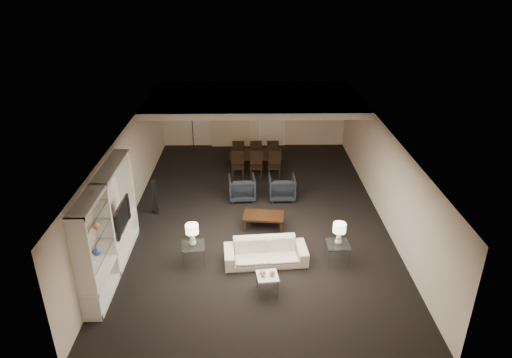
{
  "coord_description": "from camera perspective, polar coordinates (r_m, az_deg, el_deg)",
  "views": [
    {
      "loc": [
        -0.17,
        -11.34,
        6.43
      ],
      "look_at": [
        0.0,
        0.0,
        1.1
      ],
      "focal_mm": 32.0,
      "sensor_mm": 36.0,
      "label": 1
    }
  ],
  "objects": [
    {
      "name": "chair_fr",
      "position": [
        16.16,
        2.08,
        3.48
      ],
      "size": [
        0.43,
        0.43,
        0.93
      ],
      "primitive_type": null,
      "rotation": [
        0.0,
        0.0,
        3.13
      ],
      "color": "black",
      "rests_on": "floor"
    },
    {
      "name": "media_unit",
      "position": [
        10.67,
        -17.94,
        -5.7
      ],
      "size": [
        0.38,
        3.4,
        2.35
      ],
      "primitive_type": null,
      "color": "white",
      "rests_on": "wall_left"
    },
    {
      "name": "coffee_table",
      "position": [
        12.3,
        0.95,
        -5.3
      ],
      "size": [
        1.14,
        0.74,
        0.38
      ],
      "primitive_type": null,
      "rotation": [
        0.0,
        0.0,
        -0.11
      ],
      "color": "black",
      "rests_on": "floor"
    },
    {
      "name": "ceiling_soffit",
      "position": [
        15.38,
        -0.2,
        9.98
      ],
      "size": [
        7.0,
        4.0,
        0.2
      ],
      "primitive_type": "cube",
      "color": "silver",
      "rests_on": "ceiling"
    },
    {
      "name": "gold_gourd_a",
      "position": [
        9.87,
        0.85,
        -11.63
      ],
      "size": [
        0.14,
        0.14,
        0.14
      ],
      "primitive_type": "sphere",
      "color": "#EACE7C",
      "rests_on": "marble_table"
    },
    {
      "name": "armchair_right",
      "position": [
        13.75,
        3.25,
        -1.06
      ],
      "size": [
        0.79,
        0.81,
        0.73
      ],
      "primitive_type": "imported",
      "rotation": [
        0.0,
        0.0,
        3.16
      ],
      "color": "black",
      "rests_on": "floor"
    },
    {
      "name": "chair_nm",
      "position": [
        14.94,
        0.01,
        1.63
      ],
      "size": [
        0.44,
        0.44,
        0.93
      ],
      "primitive_type": null,
      "rotation": [
        0.0,
        0.0,
        -0.02
      ],
      "color": "black",
      "rests_on": "floor"
    },
    {
      "name": "side_table_right",
      "position": [
        11.11,
        10.12,
        -9.08
      ],
      "size": [
        0.55,
        0.55,
        0.5
      ],
      "primitive_type": null,
      "rotation": [
        0.0,
        0.0,
        0.02
      ],
      "color": "white",
      "rests_on": "floor"
    },
    {
      "name": "wall_right",
      "position": [
        13.0,
        15.62,
        0.7
      ],
      "size": [
        0.02,
        11.0,
        2.5
      ],
      "primitive_type": "cube",
      "color": "beige",
      "rests_on": "ground"
    },
    {
      "name": "floor_lamp",
      "position": [
        17.62,
        -7.93,
        6.16
      ],
      "size": [
        0.22,
        0.22,
        1.52
      ],
      "primitive_type": null,
      "rotation": [
        0.0,
        0.0,
        -0.0
      ],
      "color": "black",
      "rests_on": "floor"
    },
    {
      "name": "painting",
      "position": [
        17.64,
        6.65,
        8.95
      ],
      "size": [
        0.95,
        0.04,
        0.65
      ],
      "primitive_type": "cube",
      "color": "#142D38",
      "rests_on": "wall_back"
    },
    {
      "name": "door",
      "position": [
        17.67,
        2.02,
        7.44
      ],
      "size": [
        0.9,
        0.05,
        2.1
      ],
      "primitive_type": "cube",
      "color": "silver",
      "rests_on": "wall_back"
    },
    {
      "name": "wall_left",
      "position": [
        12.9,
        -15.74,
        0.5
      ],
      "size": [
        0.02,
        11.0,
        2.5
      ],
      "primitive_type": "cube",
      "color": "beige",
      "rests_on": "ground"
    },
    {
      "name": "floor_speaker",
      "position": [
        13.14,
        -12.51,
        -2.23
      ],
      "size": [
        0.14,
        0.14,
        1.03
      ],
      "primitive_type": "cube",
      "rotation": [
        0.0,
        0.0,
        0.29
      ],
      "color": "black",
      "rests_on": "floor"
    },
    {
      "name": "sofa",
      "position": [
        10.9,
        1.21,
        -9.14
      ],
      "size": [
        2.01,
        0.92,
        0.57
      ],
      "primitive_type": "imported",
      "rotation": [
        0.0,
        0.0,
        0.08
      ],
      "color": "beige",
      "rests_on": "floor"
    },
    {
      "name": "ceiling",
      "position": [
        12.0,
        0.0,
        6.06
      ],
      "size": [
        7.0,
        11.0,
        0.02
      ],
      "primitive_type": "cube",
      "color": "silver",
      "rests_on": "ground"
    },
    {
      "name": "gold_gourd_b",
      "position": [
        9.88,
        2.03,
        -11.66
      ],
      "size": [
        0.13,
        0.13,
        0.13
      ],
      "primitive_type": "sphere",
      "color": "tan",
      "rests_on": "marble_table"
    },
    {
      "name": "vase_blue",
      "position": [
        9.95,
        -19.33,
        -8.48
      ],
      "size": [
        0.18,
        0.18,
        0.19
      ],
      "primitive_type": "imported",
      "color": "#2652A7",
      "rests_on": "media_unit"
    },
    {
      "name": "dining_table",
      "position": [
        15.59,
        -0.02,
        2.07
      ],
      "size": [
        1.79,
        1.02,
        0.62
      ],
      "primitive_type": "imported",
      "rotation": [
        0.0,
        0.0,
        -0.02
      ],
      "color": "black",
      "rests_on": "floor"
    },
    {
      "name": "chair_fm",
      "position": [
        16.14,
        -0.06,
        3.47
      ],
      "size": [
        0.46,
        0.46,
        0.93
      ],
      "primitive_type": null,
      "rotation": [
        0.0,
        0.0,
        3.21
      ],
      "color": "black",
      "rests_on": "floor"
    },
    {
      "name": "table_lamp_left",
      "position": [
        10.71,
        -7.96,
        -6.96
      ],
      "size": [
        0.34,
        0.34,
        0.55
      ],
      "primitive_type": null,
      "rotation": [
        0.0,
        0.0,
        -0.13
      ],
      "color": "beige",
      "rests_on": "side_table_left"
    },
    {
      "name": "vase_amber",
      "position": [
        9.87,
        -19.39,
        -5.44
      ],
      "size": [
        0.16,
        0.16,
        0.17
      ],
      "primitive_type": "imported",
      "color": "#D58A47",
      "rests_on": "media_unit"
    },
    {
      "name": "curtains",
      "position": [
        17.57,
        -3.23,
        7.82
      ],
      "size": [
        1.5,
        0.12,
        2.4
      ],
      "primitive_type": "cube",
      "color": "beige",
      "rests_on": "wall_back"
    },
    {
      "name": "armchair_left",
      "position": [
        13.72,
        -1.76,
        -1.09
      ],
      "size": [
        0.83,
        0.85,
        0.73
      ],
      "primitive_type": "imported",
      "rotation": [
        0.0,
        0.0,
        3.22
      ],
      "color": "black",
      "rests_on": "floor"
    },
    {
      "name": "television",
      "position": [
        11.22,
        -16.89,
        -4.52
      ],
      "size": [
        1.14,
        0.15,
        0.65
      ],
      "primitive_type": "imported",
      "rotation": [
        0.0,
        0.0,
        1.57
      ],
      "color": "black",
      "rests_on": "media_unit"
    },
    {
      "name": "wall_back",
      "position": [
        17.62,
        -0.27,
        8.08
      ],
      "size": [
        7.0,
        0.02,
        2.5
      ],
      "primitive_type": "cube",
      "color": "beige",
      "rests_on": "ground"
    },
    {
      "name": "marble_table",
      "position": [
        10.05,
        1.43,
        -12.97
      ],
      "size": [
        0.5,
        0.5,
        0.45
      ],
      "primitive_type": null,
      "rotation": [
        0.0,
        0.0,
        0.12
      ],
      "color": "white",
      "rests_on": "floor"
    },
    {
      "name": "floor",
      "position": [
        13.04,
        0.0,
        -4.38
      ],
      "size": [
        11.0,
        11.0,
        0.0
      ],
      "primitive_type": "plane",
      "color": "black",
      "rests_on": "ground"
    },
    {
      "name": "table_lamp_right",
      "position": [
        10.83,
        10.33,
        -6.77
      ],
      "size": [
        0.33,
        0.33,
        0.55
      ],
      "primitive_type": null,
      "rotation": [
        0.0,
        0.0,
        -0.1
      ],
      "color": "beige",
      "rests_on": "side_table_right"
    },
    {
      "name": "chair_fl",
      "position": [
        16.14,
        -2.19,
        3.46
      ],
      "size": [
        0.43,
        0.43,
        0.93
      ],
      "primitive_type": null,
      "rotation": [
        0.0,
        0.0,
        3.13
      ],
      "color": "black",
      "rests_on": "floor"
    },
    {
      "name": "wall_front",
      "position": [
        7.81,
        0.62,
        -16.4
      ],
      "size": [
        7.0,
        0.02,
        2.5
      ],
      "primitive_type": "cube",
      "color": "beige",
      "rests_on": "ground"
    },
    {
      "name": "pendant_light",
      "position": [
        15.52,
        0.93,
        8.28
      ],
      "size": [
        0.52,
        0.52,
        0.24
      ],
      "primitive_type": "cylinder",
      "color": "#D8591E",
      "rests_on": "ceiling_soffit"
    },
    {
      "name": "chair_nr",
      "position": [
        14.96,
        2.31,
        1.64
      ],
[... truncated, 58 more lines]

